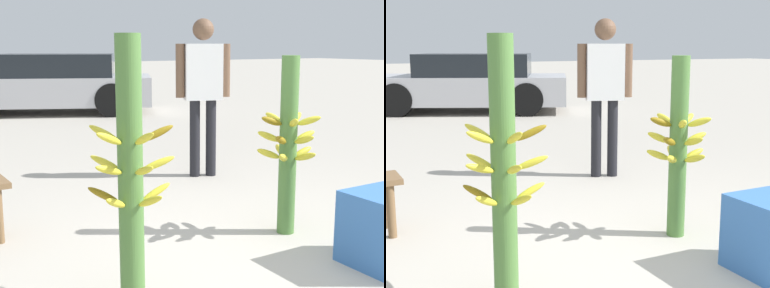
# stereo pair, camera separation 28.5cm
# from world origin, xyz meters

# --- Properties ---
(ground_plane) EXTENTS (80.00, 80.00, 0.00)m
(ground_plane) POSITION_xyz_m (0.00, 0.00, 0.00)
(ground_plane) COLOR #B2AA9E
(banana_stalk_left) EXTENTS (0.46, 0.47, 1.43)m
(banana_stalk_left) POSITION_xyz_m (-0.79, 0.08, 0.72)
(banana_stalk_left) COLOR #4C7A38
(banana_stalk_left) RESTS_ON ground_plane
(banana_stalk_center) EXTENTS (0.46, 0.46, 1.30)m
(banana_stalk_center) POSITION_xyz_m (0.67, 0.52, 0.67)
(banana_stalk_center) COLOR #4C7A38
(banana_stalk_center) RESTS_ON ground_plane
(vendor_person) EXTENTS (0.57, 0.29, 1.64)m
(vendor_person) POSITION_xyz_m (1.09, 2.32, 0.99)
(vendor_person) COLOR black
(vendor_person) RESTS_ON ground_plane
(parked_car) EXTENTS (4.43, 3.30, 1.20)m
(parked_car) POSITION_xyz_m (1.38, 8.48, 0.59)
(parked_car) COLOR #B7B7BC
(parked_car) RESTS_ON ground_plane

